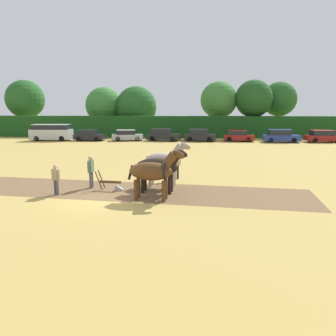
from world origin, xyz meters
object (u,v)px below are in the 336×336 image
Objects in this scene: tree_center at (219,100)px; parked_car_center_left at (127,135)px; tree_left at (104,105)px; tree_center_right at (254,99)px; farmer_at_plow at (91,169)px; parked_car_left at (89,135)px; tree_center_left at (136,107)px; draft_horse_lead_right at (159,167)px; tree_right at (279,99)px; plow at (112,185)px; farmer_onlooker_left at (56,178)px; draft_horse_trail_left at (164,161)px; draft_horse_lead_left at (153,171)px; parked_van at (51,132)px; parked_car_center_right at (200,135)px; farmer_beside_team at (176,162)px; parked_car_right at (238,136)px; tree_far_left at (25,99)px; parked_car_far_right at (281,136)px; parked_car_end_right at (323,136)px; parked_car_center at (163,135)px.

parked_car_center_left is at bearing -148.24° from tree_center.
tree_left is 23.20m from tree_center_right.
farmer_at_plow is 0.43× the size of parked_car_left.
draft_horse_lead_right is (7.02, -35.95, -3.06)m from tree_center_left.
tree_right is 2.92× the size of draft_horse_lead_right.
plow is 0.35× the size of parked_car_center_left.
tree_center is at bearing 20.02° from farmer_onlooker_left.
tree_center is at bearing -6.36° from tree_left.
tree_right is (22.01, -0.46, 1.15)m from tree_center_left.
draft_horse_trail_left is 27.40m from parked_car_left.
parked_car_left is at bearing 116.09° from plow.
draft_horse_lead_left is 0.52× the size of parked_van.
parked_car_left is 1.00× the size of parked_car_center_right.
draft_horse_trail_left is at bearing -59.59° from parked_car_left.
parked_car_center_right is at bearing 90.42° from draft_horse_lead_left.
farmer_beside_team is at bearing -55.06° from parked_van.
parked_car_center_right is (15.07, -9.74, -3.88)m from tree_left.
farmer_onlooker_left is 27.64m from parked_car_left.
farmer_onlooker_left is 30.20m from parked_car_right.
farmer_onlooker_left is (1.94, -36.74, -3.52)m from tree_center_left.
farmer_beside_team is 0.43× the size of parked_car_center_right.
tree_center is at bearing 87.01° from draft_horse_lead_left.
tree_center is 2.94× the size of draft_horse_lead_left.
tree_far_left is 2.11× the size of parked_car_left.
parked_car_end_right is (5.34, 0.35, -0.04)m from parked_car_far_right.
draft_horse_trail_left reaches higher than parked_car_end_right.
tree_right is 19.81m from parked_car_center.
draft_horse_lead_left is 2.74m from draft_horse_trail_left.
draft_horse_lead_left is 1.85× the size of plow.
farmer_at_plow is at bearing -106.19° from farmer_beside_team.
tree_center reaches higher than parked_car_far_right.
draft_horse_lead_right is 1.83× the size of farmer_onlooker_left.
tree_center_left is 11.34m from parked_car_center.
parked_car_center_right is (2.79, 26.34, -0.59)m from draft_horse_lead_right.
tree_left is 1.83× the size of parked_car_left.
tree_center is 9.09m from parked_car_right.
draft_horse_lead_right reaches higher than parked_car_far_right.
farmer_at_plow is 2.03m from farmer_onlooker_left.
parked_car_center_left is (-17.43, -6.78, -4.86)m from tree_center_right.
draft_horse_trail_left is 25.20m from parked_car_center.
tree_right is at bearing 14.23° from parked_van.
tree_left is 5.27m from tree_center_left.
parked_car_right is (2.01, -7.52, -4.70)m from tree_center.
parked_car_center_right is 0.90× the size of parked_car_far_right.
tree_left is 2.80× the size of draft_horse_trail_left.
draft_horse_trail_left is at bearing -99.22° from parked_car_right.
tree_far_left is 44.82m from draft_horse_lead_left.
parked_car_far_right is at bearing -14.66° from tree_far_left.
parked_car_center_right reaches higher than parked_car_end_right.
tree_far_left is at bearing 167.50° from parked_car_center_right.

